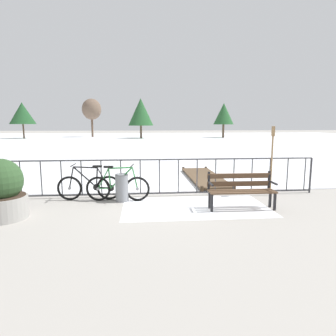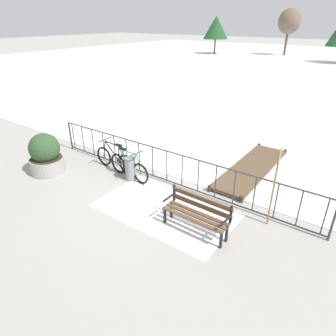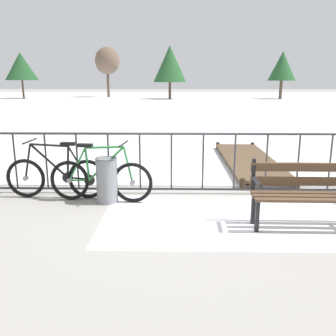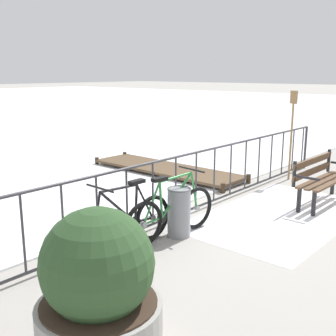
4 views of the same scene
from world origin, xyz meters
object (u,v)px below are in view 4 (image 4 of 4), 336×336
object	(u,v)px
bicycle_second	(125,225)
oar_upright	(292,129)
trash_bin	(179,212)
park_bench	(320,176)
planter_with_shrub	(99,291)
bicycle_near_railing	(172,213)

from	to	relation	value
bicycle_second	oar_upright	xyz separation A→B (m)	(5.09, 0.05, 0.77)
trash_bin	oar_upright	bearing A→B (deg)	3.62
bicycle_second	park_bench	bearing A→B (deg)	-16.69
planter_with_shrub	oar_upright	xyz separation A→B (m)	(6.72, 1.48, 0.53)
bicycle_second	planter_with_shrub	world-z (taller)	planter_with_shrub
bicycle_near_railing	oar_upright	distance (m)	4.40
park_bench	planter_with_shrub	size ratio (longest dim) A/B	1.22
bicycle_near_railing	planter_with_shrub	xyz separation A→B (m)	(-2.39, -1.26, 0.24)
bicycle_second	oar_upright	size ratio (longest dim) A/B	0.86
bicycle_near_railing	bicycle_second	size ratio (longest dim) A/B	1.00
bicycle_near_railing	bicycle_second	xyz separation A→B (m)	(-0.76, 0.17, 0.00)
oar_upright	bicycle_near_railing	bearing A→B (deg)	-177.08
planter_with_shrub	trash_bin	world-z (taller)	planter_with_shrub
bicycle_near_railing	oar_upright	world-z (taller)	oar_upright
park_bench	oar_upright	world-z (taller)	oar_upright
bicycle_second	planter_with_shrub	bearing A→B (deg)	-138.79
oar_upright	trash_bin	bearing A→B (deg)	-176.38
bicycle_near_railing	park_bench	world-z (taller)	bicycle_near_railing
bicycle_second	trash_bin	xyz separation A→B (m)	(0.88, -0.21, 0.00)
park_bench	trash_bin	bearing A→B (deg)	162.38
park_bench	oar_upright	xyz separation A→B (m)	(1.29, 1.19, 0.63)
bicycle_second	trash_bin	world-z (taller)	bicycle_second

